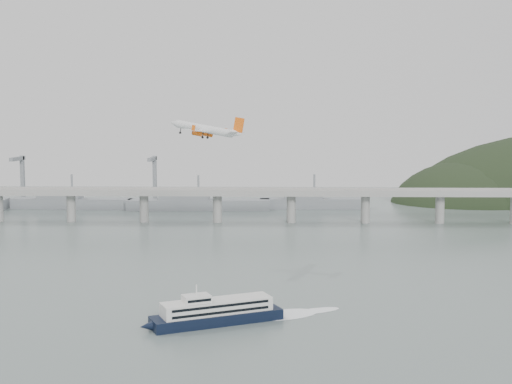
{
  "coord_description": "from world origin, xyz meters",
  "views": [
    {
      "loc": [
        8.21,
        -258.95,
        68.93
      ],
      "look_at": [
        0.0,
        55.0,
        36.0
      ],
      "focal_mm": 48.0,
      "sensor_mm": 36.0,
      "label": 1
    }
  ],
  "objects": [
    {
      "name": "ferry",
      "position": [
        -11.1,
        -31.72,
        3.82
      ],
      "size": [
        69.8,
        37.36,
        14.08
      ],
      "rotation": [
        0.0,
        0.0,
        0.43
      ],
      "color": "black",
      "rests_on": "ground"
    },
    {
      "name": "bridge",
      "position": [
        -1.15,
        200.0,
        17.65
      ],
      "size": [
        800.0,
        22.0,
        23.9
      ],
      "color": "gray",
      "rests_on": "ground"
    },
    {
      "name": "distant_fleet",
      "position": [
        -155.36,
        265.08,
        6.22
      ],
      "size": [
        453.0,
        60.9,
        40.0
      ],
      "color": "slate",
      "rests_on": "ground"
    },
    {
      "name": "ground",
      "position": [
        0.0,
        0.0,
        0.0
      ],
      "size": [
        900.0,
        900.0,
        0.0
      ],
      "primitive_type": "plane",
      "color": "slate",
      "rests_on": "ground"
    },
    {
      "name": "airliner",
      "position": [
        -24.73,
        74.2,
        64.59
      ],
      "size": [
        38.68,
        36.08,
        10.79
      ],
      "rotation": [
        0.05,
        -0.16,
        2.78
      ],
      "color": "white",
      "rests_on": "ground"
    }
  ]
}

